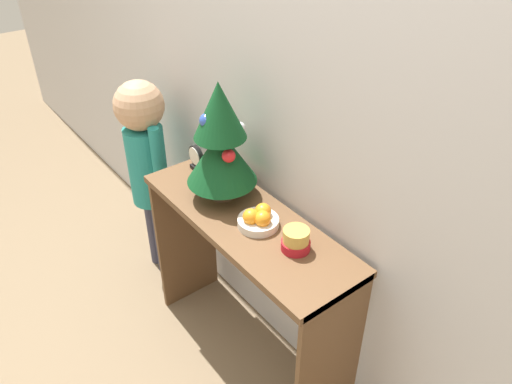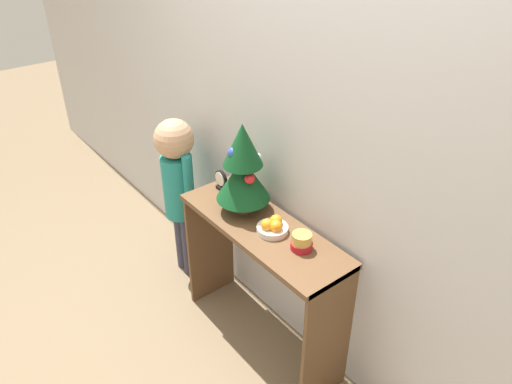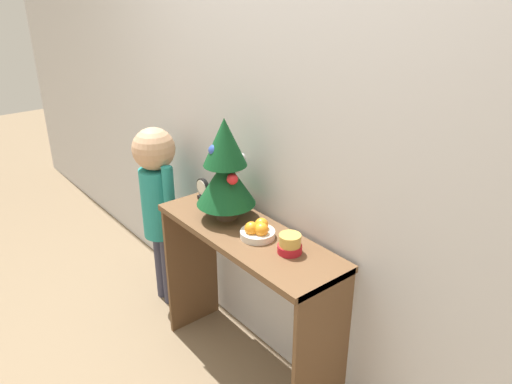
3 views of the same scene
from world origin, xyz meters
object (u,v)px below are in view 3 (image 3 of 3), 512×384
at_px(child_figure, 157,190).
at_px(mini_tree, 225,169).
at_px(singing_bowl, 290,244).
at_px(desk_clock, 203,189).
at_px(fruit_bowl, 258,231).

bearing_deg(child_figure, mini_tree, 3.68).
relative_size(singing_bowl, child_figure, 0.09).
bearing_deg(child_figure, singing_bowl, 3.01).
relative_size(mini_tree, desk_clock, 4.24).
distance_m(singing_bowl, child_figure, 1.05).
xyz_separation_m(mini_tree, singing_bowl, (0.43, 0.02, -0.21)).
height_order(fruit_bowl, child_figure, child_figure).
relative_size(mini_tree, child_figure, 0.44).
bearing_deg(singing_bowl, child_figure, -176.99).
bearing_deg(mini_tree, fruit_bowl, -1.72).
xyz_separation_m(mini_tree, desk_clock, (-0.24, 0.03, -0.19)).
height_order(desk_clock, child_figure, child_figure).
relative_size(desk_clock, child_figure, 0.10).
height_order(mini_tree, desk_clock, mini_tree).
relative_size(mini_tree, fruit_bowl, 3.15).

